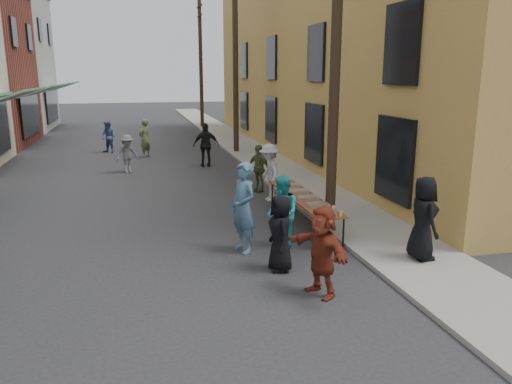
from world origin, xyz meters
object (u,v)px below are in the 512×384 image
utility_pole_far (201,63)px  catering_tray_sausage (328,212)px  guest_front_a (280,233)px  server (423,218)px  serving_table (303,198)px  utility_pole_mid (235,58)px  utility_pole_near (336,43)px  guest_front_c (282,212)px

utility_pole_far → catering_tray_sausage: size_ratio=18.00×
guest_front_a → server: size_ratio=0.89×
server → utility_pole_far: bearing=5.6°
serving_table → utility_pole_mid: bearing=86.5°
utility_pole_near → serving_table: 3.86m
utility_pole_near → utility_pole_mid: (0.00, 12.00, 0.00)m
guest_front_c → serving_table: bearing=136.0°
serving_table → guest_front_c: size_ratio=2.46×
utility_pole_far → guest_front_c: (-1.75, -25.51, -3.69)m
utility_pole_mid → guest_front_a: utility_pole_mid is taller
serving_table → server: (1.47, -3.09, 0.24)m
utility_pole_far → utility_pole_mid: bearing=-90.0°
catering_tray_sausage → server: server is taller
utility_pole_far → serving_table: bearing=-91.7°
utility_pole_far → guest_front_a: (-2.16, -26.73, -3.74)m
utility_pole_near → utility_pole_far: bearing=90.0°
utility_pole_far → guest_front_a: utility_pole_far is taller
utility_pole_near → utility_pole_mid: same height
utility_pole_mid → catering_tray_sausage: (-0.73, -13.63, -3.71)m
utility_pole_far → server: bearing=-88.4°
utility_pole_mid → server: bearing=-87.2°
utility_pole_mid → catering_tray_sausage: utility_pole_mid is taller
utility_pole_mid → guest_front_c: 14.11m
serving_table → catering_tray_sausage: catering_tray_sausage is taller
utility_pole_near → guest_front_c: (-1.75, -1.51, -3.69)m
server → utility_pole_mid: bearing=6.8°
utility_pole_near → guest_front_a: size_ratio=5.91×
utility_pole_mid → guest_front_c: utility_pole_mid is taller
utility_pole_mid → guest_front_c: (-1.75, -13.51, -3.69)m
serving_table → guest_front_a: size_ratio=2.63×
serving_table → guest_front_c: 1.84m
serving_table → guest_front_a: guest_front_a is taller
utility_pole_mid → guest_front_a: (-2.16, -14.73, -3.74)m
serving_table → server: size_ratio=2.34×
utility_pole_far → catering_tray_sausage: (-0.73, -25.63, -3.71)m
utility_pole_near → serving_table: (-0.73, 0.02, -3.79)m
utility_pole_near → guest_front_c: bearing=-139.2°
guest_front_a → server: server is taller
serving_table → server: 3.43m
catering_tray_sausage → guest_front_a: size_ratio=0.33×
utility_pole_mid → utility_pole_far: size_ratio=1.00×
guest_front_a → guest_front_c: guest_front_c is taller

